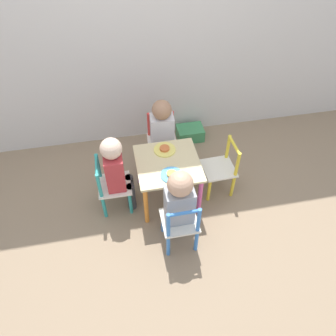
{
  "coord_description": "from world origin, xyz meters",
  "views": [
    {
      "loc": [
        -0.34,
        -1.76,
        2.24
      ],
      "look_at": [
        0.0,
        0.0,
        0.37
      ],
      "focal_mm": 35.0,
      "sensor_mm": 36.0,
      "label": 1
    }
  ],
  "objects_px": {
    "plate_front": "(172,175)",
    "chair_yellow": "(221,169)",
    "child_back": "(162,130)",
    "storage_bin": "(190,133)",
    "child_front": "(179,201)",
    "chair_red": "(162,141)",
    "plate_back": "(165,149)",
    "child_left": "(117,168)",
    "chair_teal": "(112,186)",
    "chair_blue": "(180,224)",
    "kids_table": "(168,169)"
  },
  "relations": [
    {
      "from": "plate_front",
      "to": "chair_yellow",
      "type": "bearing_deg",
      "value": 19.14
    },
    {
      "from": "child_back",
      "to": "storage_bin",
      "type": "height_order",
      "value": "child_back"
    },
    {
      "from": "child_front",
      "to": "storage_bin",
      "type": "xyz_separation_m",
      "value": [
        0.37,
        1.13,
        -0.38
      ]
    },
    {
      "from": "chair_red",
      "to": "child_back",
      "type": "distance_m",
      "value": 0.19
    },
    {
      "from": "plate_front",
      "to": "plate_back",
      "type": "distance_m",
      "value": 0.28
    },
    {
      "from": "child_left",
      "to": "plate_front",
      "type": "relative_size",
      "value": 4.35
    },
    {
      "from": "child_back",
      "to": "chair_red",
      "type": "bearing_deg",
      "value": 90.0
    },
    {
      "from": "chair_red",
      "to": "child_left",
      "type": "bearing_deg",
      "value": -129.55
    },
    {
      "from": "chair_teal",
      "to": "plate_back",
      "type": "relative_size",
      "value": 2.87
    },
    {
      "from": "chair_teal",
      "to": "plate_front",
      "type": "distance_m",
      "value": 0.52
    },
    {
      "from": "chair_teal",
      "to": "plate_front",
      "type": "relative_size",
      "value": 3.02
    },
    {
      "from": "child_left",
      "to": "plate_back",
      "type": "height_order",
      "value": "child_left"
    },
    {
      "from": "plate_back",
      "to": "storage_bin",
      "type": "relative_size",
      "value": 0.67
    },
    {
      "from": "child_front",
      "to": "chair_blue",
      "type": "bearing_deg",
      "value": 90.0
    },
    {
      "from": "chair_red",
      "to": "plate_back",
      "type": "bearing_deg",
      "value": -91.73
    },
    {
      "from": "kids_table",
      "to": "chair_yellow",
      "type": "bearing_deg",
      "value": 2.2
    },
    {
      "from": "plate_front",
      "to": "storage_bin",
      "type": "distance_m",
      "value": 1.02
    },
    {
      "from": "chair_red",
      "to": "child_front",
      "type": "xyz_separation_m",
      "value": [
        -0.03,
        -0.86,
        0.2
      ]
    },
    {
      "from": "child_back",
      "to": "plate_front",
      "type": "bearing_deg",
      "value": -88.98
    },
    {
      "from": "chair_blue",
      "to": "storage_bin",
      "type": "height_order",
      "value": "chair_blue"
    },
    {
      "from": "chair_yellow",
      "to": "child_front",
      "type": "relative_size",
      "value": 0.69
    },
    {
      "from": "chair_teal",
      "to": "child_back",
      "type": "relative_size",
      "value": 0.71
    },
    {
      "from": "chair_red",
      "to": "child_back",
      "type": "xyz_separation_m",
      "value": [
        -0.0,
        -0.06,
        0.18
      ]
    },
    {
      "from": "child_front",
      "to": "plate_back",
      "type": "xyz_separation_m",
      "value": [
        -0.0,
        0.54,
        -0.01
      ]
    },
    {
      "from": "child_back",
      "to": "child_left",
      "type": "height_order",
      "value": "child_left"
    },
    {
      "from": "chair_teal",
      "to": "plate_back",
      "type": "bearing_deg",
      "value": -72.81
    },
    {
      "from": "chair_red",
      "to": "plate_back",
      "type": "xyz_separation_m",
      "value": [
        -0.03,
        -0.32,
        0.19
      ]
    },
    {
      "from": "child_back",
      "to": "child_left",
      "type": "distance_m",
      "value": 0.58
    },
    {
      "from": "storage_bin",
      "to": "child_left",
      "type": "bearing_deg",
      "value": -136.81
    },
    {
      "from": "chair_yellow",
      "to": "storage_bin",
      "type": "relative_size",
      "value": 1.92
    },
    {
      "from": "child_front",
      "to": "child_back",
      "type": "height_order",
      "value": "child_front"
    },
    {
      "from": "kids_table",
      "to": "child_front",
      "type": "height_order",
      "value": "child_front"
    },
    {
      "from": "chair_red",
      "to": "child_front",
      "type": "height_order",
      "value": "child_front"
    },
    {
      "from": "chair_yellow",
      "to": "child_back",
      "type": "bearing_deg",
      "value": -133.53
    },
    {
      "from": "child_left",
      "to": "plate_front",
      "type": "bearing_deg",
      "value": -109.49
    },
    {
      "from": "chair_yellow",
      "to": "plate_back",
      "type": "distance_m",
      "value": 0.51
    },
    {
      "from": "chair_yellow",
      "to": "plate_front",
      "type": "xyz_separation_m",
      "value": [
        -0.46,
        -0.16,
        0.19
      ]
    },
    {
      "from": "chair_teal",
      "to": "chair_red",
      "type": "bearing_deg",
      "value": -46.64
    },
    {
      "from": "chair_red",
      "to": "plate_back",
      "type": "relative_size",
      "value": 2.87
    },
    {
      "from": "chair_blue",
      "to": "child_front",
      "type": "bearing_deg",
      "value": -90.0
    },
    {
      "from": "storage_bin",
      "to": "chair_teal",
      "type": "bearing_deg",
      "value": -138.98
    },
    {
      "from": "chair_blue",
      "to": "chair_red",
      "type": "height_order",
      "value": "same"
    },
    {
      "from": "child_front",
      "to": "plate_front",
      "type": "distance_m",
      "value": 0.26
    },
    {
      "from": "kids_table",
      "to": "child_left",
      "type": "distance_m",
      "value": 0.41
    },
    {
      "from": "kids_table",
      "to": "storage_bin",
      "type": "height_order",
      "value": "kids_table"
    },
    {
      "from": "plate_front",
      "to": "child_front",
      "type": "bearing_deg",
      "value": -89.62
    },
    {
      "from": "child_front",
      "to": "storage_bin",
      "type": "bearing_deg",
      "value": -108.46
    },
    {
      "from": "chair_red",
      "to": "chair_yellow",
      "type": "xyz_separation_m",
      "value": [
        0.43,
        -0.44,
        0.0
      ]
    },
    {
      "from": "chair_red",
      "to": "child_left",
      "type": "height_order",
      "value": "child_left"
    },
    {
      "from": "chair_teal",
      "to": "storage_bin",
      "type": "bearing_deg",
      "value": -48.38
    }
  ]
}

